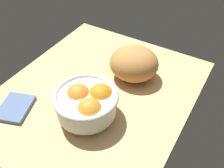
% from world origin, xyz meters
% --- Properties ---
extents(ground_plane, '(0.72, 0.61, 0.03)m').
position_xyz_m(ground_plane, '(0.00, 0.00, -0.01)').
color(ground_plane, tan).
extents(fruit_bowl, '(0.19, 0.19, 0.11)m').
position_xyz_m(fruit_bowl, '(0.10, 0.04, 0.06)').
color(fruit_bowl, silver).
rests_on(fruit_bowl, ground).
extents(bread_loaf, '(0.20, 0.21, 0.12)m').
position_xyz_m(bread_loaf, '(-0.13, 0.07, 0.06)').
color(bread_loaf, '#BD7F41').
rests_on(bread_loaf, ground).
extents(napkin_folded, '(0.14, 0.12, 0.01)m').
position_xyz_m(napkin_folded, '(0.19, -0.18, 0.01)').
color(napkin_folded, slate).
rests_on(napkin_folded, ground).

